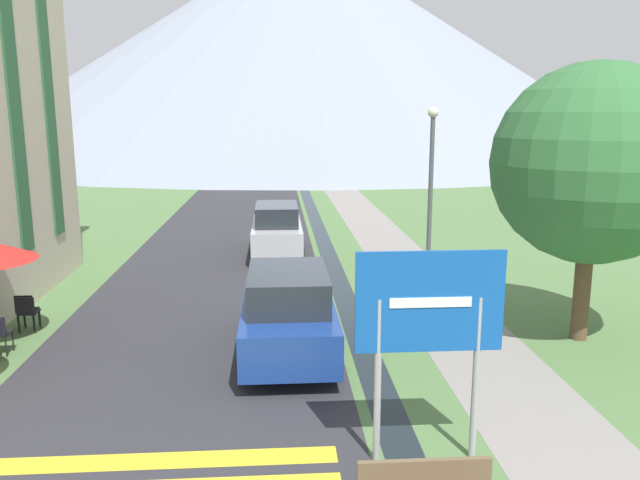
{
  "coord_description": "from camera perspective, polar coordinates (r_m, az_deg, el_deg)",
  "views": [
    {
      "loc": [
        -0.6,
        -4.06,
        4.88
      ],
      "look_at": [
        0.38,
        10.0,
        2.02
      ],
      "focal_mm": 35.0,
      "sensor_mm": 36.0,
      "label": 1
    }
  ],
  "objects": [
    {
      "name": "ground_plane",
      "position": [
        24.56,
        -2.53,
        -0.02
      ],
      "size": [
        160.0,
        160.0,
        0.0
      ],
      "primitive_type": "plane",
      "color": "#517542"
    },
    {
      "name": "road",
      "position": [
        34.46,
        -7.14,
        3.23
      ],
      "size": [
        6.4,
        60.0,
        0.01
      ],
      "color": "#2D2D33",
      "rests_on": "ground_plane"
    },
    {
      "name": "footpath",
      "position": [
        34.66,
        2.99,
        3.35
      ],
      "size": [
        2.2,
        60.0,
        0.01
      ],
      "color": "gray",
      "rests_on": "ground_plane"
    },
    {
      "name": "drainage_channel",
      "position": [
        34.46,
        -0.98,
        3.31
      ],
      "size": [
        0.6,
        60.0,
        0.0
      ],
      "color": "black",
      "rests_on": "ground_plane"
    },
    {
      "name": "mountain_distant",
      "position": [
        82.22,
        -1.6,
        17.35
      ],
      "size": [
        83.24,
        83.24,
        26.66
      ],
      "color": "gray",
      "rests_on": "ground_plane"
    },
    {
      "name": "road_sign",
      "position": [
        8.76,
        9.97,
        -7.34
      ],
      "size": [
        2.06,
        0.11,
        3.08
      ],
      "color": "#9E9EA3",
      "rests_on": "ground_plane"
    },
    {
      "name": "parked_car_near",
      "position": [
        12.83,
        -2.93,
        -6.58
      ],
      "size": [
        1.94,
        4.35,
        1.82
      ],
      "color": "navy",
      "rests_on": "ground_plane"
    },
    {
      "name": "parked_car_far",
      "position": [
        21.84,
        -3.96,
        0.95
      ],
      "size": [
        1.79,
        4.31,
        1.82
      ],
      "color": "#B2B2B7",
      "rests_on": "ground_plane"
    },
    {
      "name": "cafe_chair_far_left",
      "position": [
        15.67,
        -25.19,
        -5.86
      ],
      "size": [
        0.4,
        0.4,
        0.85
      ],
      "rotation": [
        0.0,
        0.0,
        0.39
      ],
      "color": "black",
      "rests_on": "ground_plane"
    },
    {
      "name": "cafe_chair_far_right",
      "position": [
        15.83,
        -25.29,
        -5.69
      ],
      "size": [
        0.4,
        0.4,
        0.85
      ],
      "rotation": [
        0.0,
        0.0,
        0.39
      ],
      "color": "black",
      "rests_on": "ground_plane"
    },
    {
      "name": "streetlamp",
      "position": [
        16.64,
        10.08,
        4.82
      ],
      "size": [
        0.28,
        0.28,
        5.06
      ],
      "color": "#515156",
      "rests_on": "ground_plane"
    },
    {
      "name": "tree_by_path",
      "position": [
        14.33,
        23.68,
        6.39
      ],
      "size": [
        4.23,
        4.23,
        5.98
      ],
      "color": "brown",
      "rests_on": "ground_plane"
    }
  ]
}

